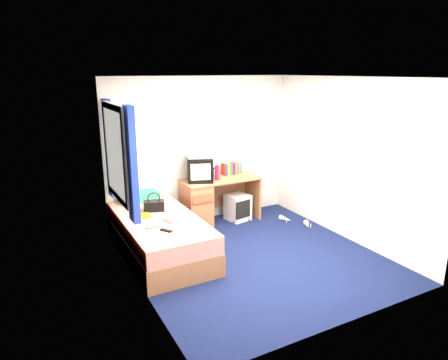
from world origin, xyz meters
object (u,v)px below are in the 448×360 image
desk (205,201)px  magazine (142,215)px  bed (160,236)px  water_bottle (154,225)px  pink_water_bottle (217,173)px  aerosol_can (214,173)px  vcr (200,155)px  colour_swatch_fan (187,232)px  white_heels (296,222)px  towel (177,216)px  pillow (138,196)px  crt_tv (200,169)px  handbag (154,205)px  picture_frame (239,169)px  remote_control (166,230)px  storage_cube (238,207)px

desk → magazine: size_ratio=4.64×
bed → water_bottle: water_bottle is taller
pink_water_bottle → aerosol_can: bearing=88.7°
vcr → water_bottle: size_ratio=2.04×
colour_swatch_fan → white_heels: bearing=16.7°
desk → vcr: (-0.09, 0.00, 0.78)m
white_heels → towel: bearing=-174.7°
pillow → vcr: 1.16m
bed → colour_swatch_fan: (0.13, -0.67, 0.28)m
pillow → water_bottle: pillow is taller
bed → vcr: (0.96, 0.74, 0.92)m
crt_tv → towel: 1.26m
bed → towel: 0.42m
vcr → magazine: bearing=-140.3°
bed → white_heels: bearing=0.2°
vcr → handbag: vcr is taller
pillow → pink_water_bottle: 1.31m
aerosol_can → towel: bearing=-136.5°
aerosol_can → bed: bearing=-147.3°
towel → colour_swatch_fan: bearing=-98.1°
aerosol_can → water_bottle: bearing=-142.0°
bed → desk: bearing=35.1°
bed → picture_frame: picture_frame is taller
water_bottle → aerosol_can: bearing=38.0°
bed → water_bottle: size_ratio=10.00×
crt_tv → towel: (-0.77, -0.93, -0.36)m
handbag → remote_control: handbag is taller
desk → handbag: size_ratio=4.01×
water_bottle → white_heels: bearing=7.0°
pink_water_bottle → pillow: bearing=169.9°
aerosol_can → colour_swatch_fan: 1.86m
towel → magazine: towel is taller
pink_water_bottle → magazine: bearing=-160.9°
pillow → colour_swatch_fan: (0.16, -1.57, -0.06)m
aerosol_can → water_bottle: (-1.41, -1.10, -0.25)m
crt_tv → towel: crt_tv is taller
picture_frame → aerosol_can: bearing=-152.6°
storage_cube → handbag: 1.67m
water_bottle → white_heels: size_ratio=0.32×
towel → remote_control: bearing=-131.5°
white_heels → pink_water_bottle: bearing=149.5°
aerosol_can → remote_control: (-1.32, -1.30, -0.28)m
pink_water_bottle → handbag: (-1.21, -0.37, -0.25)m
picture_frame → towel: bearing=-129.9°
water_bottle → magazine: bearing=91.3°
aerosol_can → white_heels: (1.13, -0.79, -0.79)m
handbag → picture_frame: bearing=37.0°
water_bottle → towel: bearing=16.8°
pillow → water_bottle: 1.22m
desk → picture_frame: bearing=13.8°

